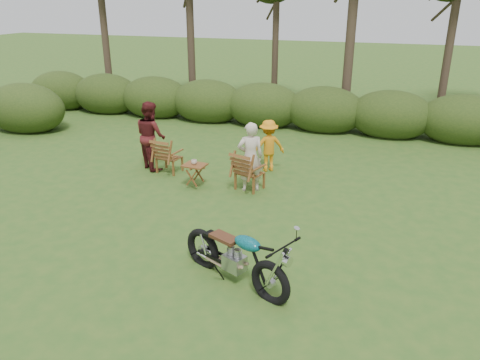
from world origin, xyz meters
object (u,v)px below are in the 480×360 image
(lawn_chair_left, at_px, (170,172))
(side_table, at_px, (195,176))
(lawn_chair_right, at_px, (250,189))
(child, at_px, (268,170))
(adult_b, at_px, (153,168))
(motorcycle, at_px, (235,281))
(adult_a, at_px, (250,190))
(cup, at_px, (194,162))

(lawn_chair_left, height_order, side_table, side_table)
(lawn_chair_right, bearing_deg, child, -76.19)
(lawn_chair_right, bearing_deg, adult_b, 5.46)
(motorcycle, height_order, child, child)
(motorcycle, xyz_separation_m, adult_b, (-3.58, 4.06, 0.00))
(side_table, distance_m, adult_a, 1.27)
(motorcycle, relative_size, lawn_chair_left, 2.23)
(side_table, bearing_deg, adult_a, 8.97)
(motorcycle, relative_size, side_table, 3.69)
(adult_b, height_order, child, adult_b)
(lawn_chair_right, xyz_separation_m, side_table, (-1.20, -0.26, 0.26))
(lawn_chair_right, distance_m, child, 1.28)
(lawn_chair_right, xyz_separation_m, lawn_chair_left, (-2.17, 0.41, 0.00))
(lawn_chair_right, height_order, lawn_chair_left, lawn_chair_right)
(adult_b, bearing_deg, lawn_chair_right, -155.01)
(lawn_chair_right, height_order, adult_b, adult_b)
(lawn_chair_right, xyz_separation_m, adult_b, (-2.71, 0.54, 0.00))
(lawn_chair_left, height_order, adult_a, adult_a)
(lawn_chair_right, bearing_deg, adult_a, 131.04)
(motorcycle, distance_m, child, 4.85)
(lawn_chair_left, height_order, cup, cup)
(side_table, bearing_deg, lawn_chair_right, 12.31)
(side_table, distance_m, child, 2.01)
(adult_a, distance_m, adult_b, 2.80)
(cup, bearing_deg, child, 49.75)
(adult_b, distance_m, child, 2.87)
(lawn_chair_left, distance_m, adult_a, 2.25)
(lawn_chair_right, bearing_deg, cup, 28.17)
(lawn_chair_left, bearing_deg, cup, 152.36)
(cup, distance_m, adult_a, 1.39)
(motorcycle, distance_m, lawn_chair_left, 4.96)
(adult_a, bearing_deg, motorcycle, 78.04)
(lawn_chair_right, distance_m, adult_b, 2.76)
(lawn_chair_right, xyz_separation_m, cup, (-1.22, -0.24, 0.58))
(child, bearing_deg, adult_b, -18.38)
(cup, relative_size, adult_a, 0.08)
(lawn_chair_left, xyz_separation_m, adult_b, (-0.53, 0.14, 0.00))
(lawn_chair_left, bearing_deg, side_table, 152.23)
(lawn_chair_left, relative_size, adult_a, 0.56)
(lawn_chair_left, distance_m, adult_b, 0.55)
(lawn_chair_left, height_order, child, child)
(lawn_chair_right, height_order, side_table, side_table)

